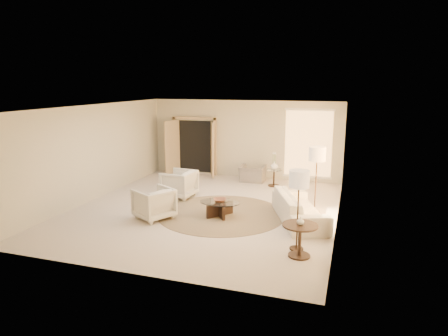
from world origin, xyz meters
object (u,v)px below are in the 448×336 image
(coffee_table, at_px, (220,207))
(floor_lamp_near, at_px, (317,157))
(side_table, at_px, (274,176))
(end_vase, at_px, (300,221))
(accent_chair, at_px, (253,171))
(sofa, at_px, (299,208))
(end_table, at_px, (300,235))
(side_vase, at_px, (274,165))
(floor_lamp_far, at_px, (299,182))
(armchair_left, at_px, (179,182))
(armchair_right, at_px, (154,202))
(bowl, at_px, (220,200))

(coffee_table, height_order, floor_lamp_near, floor_lamp_near)
(side_table, xyz_separation_m, floor_lamp_near, (1.59, -2.49, 1.18))
(end_vase, bearing_deg, accent_chair, 112.79)
(sofa, distance_m, accent_chair, 4.17)
(end_table, bearing_deg, side_vase, 106.34)
(floor_lamp_far, height_order, end_vase, floor_lamp_far)
(armchair_left, relative_size, floor_lamp_near, 0.51)
(sofa, xyz_separation_m, coffee_table, (-2.01, -0.28, -0.11))
(end_table, relative_size, side_vase, 2.71)
(floor_lamp_near, distance_m, end_vase, 2.95)
(side_table, height_order, side_vase, side_vase)
(sofa, distance_m, coffee_table, 2.04)
(armchair_right, bearing_deg, side_table, -179.43)
(bowl, height_order, end_vase, end_vase)
(floor_lamp_far, bearing_deg, accent_chair, 113.15)
(coffee_table, bearing_deg, floor_lamp_near, 23.51)
(floor_lamp_near, relative_size, bowl, 5.18)
(armchair_right, distance_m, bowl, 1.70)
(armchair_right, xyz_separation_m, floor_lamp_far, (3.76, -0.82, 1.01))
(bowl, bearing_deg, floor_lamp_far, -34.16)
(sofa, relative_size, accent_chair, 2.77)
(side_table, bearing_deg, end_vase, -73.66)
(sofa, xyz_separation_m, armchair_left, (-3.76, 1.03, 0.10))
(side_table, bearing_deg, floor_lamp_near, -57.42)
(sofa, bearing_deg, coffee_table, 76.13)
(sofa, relative_size, side_vase, 9.11)
(armchair_left, height_order, floor_lamp_far, floor_lamp_far)
(floor_lamp_near, height_order, bowl, floor_lamp_near)
(floor_lamp_far, xyz_separation_m, side_vase, (-1.46, 4.99, -0.74))
(end_table, height_order, end_vase, end_vase)
(end_vase, height_order, side_vase, side_vase)
(armchair_left, xyz_separation_m, accent_chair, (1.65, 2.57, -0.08))
(floor_lamp_near, distance_m, bowl, 2.77)
(armchair_left, distance_m, end_table, 5.12)
(sofa, height_order, coffee_table, sofa)
(floor_lamp_near, bearing_deg, armchair_right, -156.61)
(accent_chair, relative_size, floor_lamp_far, 0.51)
(end_table, height_order, floor_lamp_far, floor_lamp_far)
(armchair_right, bearing_deg, armchair_left, -145.02)
(accent_chair, bearing_deg, armchair_left, 56.45)
(end_table, distance_m, floor_lamp_near, 3.03)
(accent_chair, height_order, floor_lamp_near, floor_lamp_near)
(side_table, xyz_separation_m, side_vase, (0.00, 0.00, 0.36))
(accent_chair, xyz_separation_m, bowl, (0.10, -3.88, 0.06))
(side_table, distance_m, bowl, 3.58)
(armchair_left, xyz_separation_m, floor_lamp_near, (4.08, -0.30, 1.08))
(armchair_left, distance_m, side_table, 3.32)
(armchair_left, xyz_separation_m, side_vase, (2.49, 2.19, 0.25))
(accent_chair, xyz_separation_m, side_table, (0.83, -0.38, -0.03))
(floor_lamp_far, bearing_deg, side_vase, 106.31)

